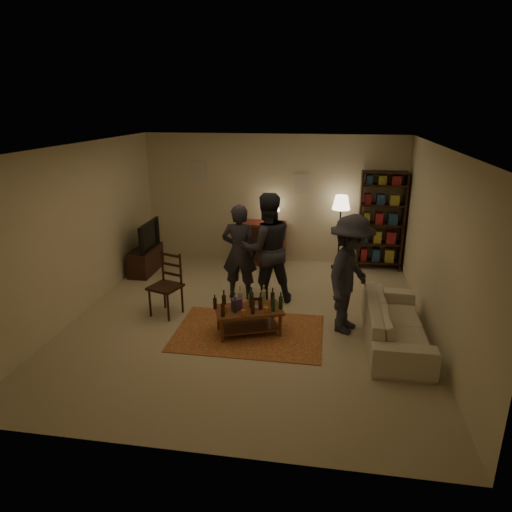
% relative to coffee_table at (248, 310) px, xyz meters
% --- Properties ---
extents(floor, '(6.00, 6.00, 0.00)m').
position_rel_coffee_table_xyz_m(floor, '(-0.08, 0.47, -0.37)').
color(floor, '#C6B793').
rests_on(floor, ground).
extents(room_shell, '(6.00, 6.00, 6.00)m').
position_rel_coffee_table_xyz_m(room_shell, '(-0.72, 3.45, 1.44)').
color(room_shell, beige).
rests_on(room_shell, ground).
extents(rug, '(2.20, 1.50, 0.01)m').
position_rel_coffee_table_xyz_m(rug, '(0.01, 0.00, -0.37)').
color(rug, maroon).
rests_on(rug, ground).
extents(coffee_table, '(1.10, 0.85, 0.74)m').
position_rel_coffee_table_xyz_m(coffee_table, '(0.00, 0.00, 0.00)').
color(coffee_table, brown).
rests_on(coffee_table, ground).
extents(dining_chair, '(0.57, 0.57, 1.04)m').
position_rel_coffee_table_xyz_m(dining_chair, '(-1.41, 0.48, 0.18)').
color(dining_chair, '#321A10').
rests_on(dining_chair, ground).
extents(tv_stand, '(0.40, 1.00, 1.06)m').
position_rel_coffee_table_xyz_m(tv_stand, '(-2.52, 2.27, 0.01)').
color(tv_stand, '#321A10').
rests_on(tv_stand, ground).
extents(dresser, '(1.00, 0.50, 1.36)m').
position_rel_coffee_table_xyz_m(dresser, '(-0.27, 3.19, 0.10)').
color(dresser, maroon).
rests_on(dresser, ground).
extents(bookshelf, '(0.90, 0.34, 2.02)m').
position_rel_coffee_table_xyz_m(bookshelf, '(2.17, 3.25, 0.66)').
color(bookshelf, '#321A10').
rests_on(bookshelf, ground).
extents(floor_lamp, '(0.36, 0.36, 1.54)m').
position_rel_coffee_table_xyz_m(floor_lamp, '(1.35, 3.12, 0.92)').
color(floor_lamp, black).
rests_on(floor_lamp, ground).
extents(sofa, '(0.81, 2.08, 0.61)m').
position_rel_coffee_table_xyz_m(sofa, '(2.12, 0.07, -0.07)').
color(sofa, beige).
rests_on(sofa, ground).
extents(person_left, '(0.62, 0.42, 1.69)m').
position_rel_coffee_table_xyz_m(person_left, '(-0.38, 1.30, 0.47)').
color(person_left, '#25252C').
rests_on(person_left, ground).
extents(person_right, '(1.14, 1.03, 1.91)m').
position_rel_coffee_table_xyz_m(person_right, '(0.10, 1.24, 0.58)').
color(person_right, '#26272E').
rests_on(person_right, ground).
extents(person_by_sofa, '(1.05, 1.32, 1.79)m').
position_rel_coffee_table_xyz_m(person_by_sofa, '(1.46, 0.34, 0.52)').
color(person_by_sofa, '#2A2932').
rests_on(person_by_sofa, ground).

